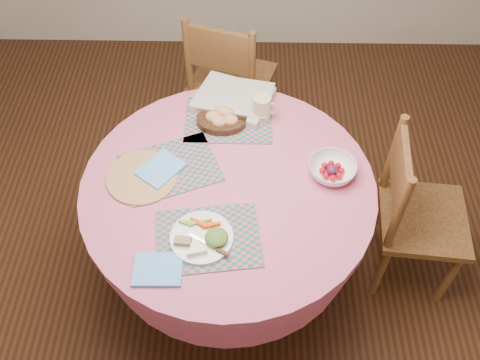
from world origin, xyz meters
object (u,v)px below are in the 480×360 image
(chair_back, at_px, (229,80))
(bread_bowl, at_px, (222,118))
(fruit_bowl, at_px, (332,170))
(wicker_trivet, at_px, (142,177))
(chair_right, at_px, (414,213))
(dinner_plate, at_px, (203,238))
(dining_table, at_px, (229,212))
(latte_mug, at_px, (262,108))

(chair_back, distance_m, bread_bowl, 0.69)
(fruit_bowl, bearing_deg, wicker_trivet, -177.48)
(chair_right, relative_size, wicker_trivet, 3.03)
(wicker_trivet, xyz_separation_m, dinner_plate, (0.28, -0.31, 0.02))
(dinner_plate, bearing_deg, dining_table, 73.24)
(chair_right, height_order, bread_bowl, chair_right)
(wicker_trivet, bearing_deg, fruit_bowl, 2.52)
(wicker_trivet, relative_size, bread_bowl, 1.30)
(dining_table, relative_size, latte_mug, 10.01)
(wicker_trivet, relative_size, fruit_bowl, 1.14)
(dinner_plate, height_order, fruit_bowl, fruit_bowl)
(chair_right, bearing_deg, fruit_bowl, 96.27)
(chair_back, relative_size, dinner_plate, 3.85)
(chair_right, xyz_separation_m, chair_back, (-0.89, 0.91, 0.02))
(dinner_plate, bearing_deg, bread_bowl, 85.91)
(chair_back, bearing_deg, fruit_bowl, 134.93)
(wicker_trivet, distance_m, dinner_plate, 0.42)
(chair_right, xyz_separation_m, fruit_bowl, (-0.42, -0.01, 0.31))
(dining_table, xyz_separation_m, chair_right, (0.86, 0.07, -0.08))
(chair_right, bearing_deg, chair_back, 49.99)
(chair_right, height_order, latte_mug, chair_right)
(dining_table, bearing_deg, latte_mug, 69.76)
(wicker_trivet, distance_m, fruit_bowl, 0.80)
(latte_mug, xyz_separation_m, fruit_bowl, (0.29, -0.33, -0.04))
(chair_right, xyz_separation_m, latte_mug, (-0.71, 0.32, 0.34))
(dinner_plate, height_order, bread_bowl, bread_bowl)
(dining_table, relative_size, chair_right, 1.36)
(fruit_bowl, bearing_deg, latte_mug, 131.59)
(chair_back, bearing_deg, dining_table, 109.67)
(dining_table, height_order, latte_mug, latte_mug)
(chair_back, bearing_deg, wicker_trivet, 88.53)
(dinner_plate, distance_m, fruit_bowl, 0.62)
(dining_table, distance_m, wicker_trivet, 0.42)
(chair_back, distance_m, wicker_trivet, 1.04)
(wicker_trivet, xyz_separation_m, fruit_bowl, (0.80, 0.04, 0.02))
(dinner_plate, height_order, latte_mug, latte_mug)
(dining_table, relative_size, fruit_bowl, 4.71)
(chair_right, distance_m, fruit_bowl, 0.52)
(chair_back, distance_m, fruit_bowl, 1.07)
(dining_table, bearing_deg, chair_right, 4.59)
(dinner_plate, distance_m, latte_mug, 0.71)
(latte_mug, bearing_deg, dining_table, -110.24)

